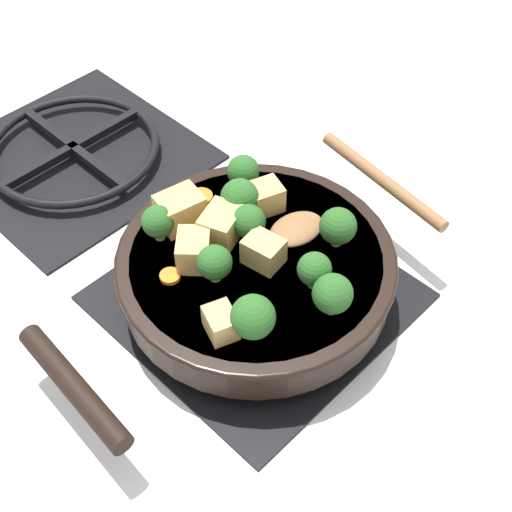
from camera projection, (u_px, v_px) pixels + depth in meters
The scene contains 22 objects.
ground_plane at pixel (256, 298), 0.85m from camera, with size 2.40×2.40×0.00m, color silver.
front_burner_grate at pixel (256, 291), 0.84m from camera, with size 0.31×0.31×0.03m.
rear_burner_grate at pixel (74, 152), 1.01m from camera, with size 0.31×0.31×0.03m.
skillet_pan at pixel (254, 269), 0.81m from camera, with size 0.41×0.32×0.05m.
wooden_spoon at pixel (343, 202), 0.84m from camera, with size 0.19×0.20×0.02m.
tofu_cube_center_large at pixel (263, 198), 0.83m from camera, with size 0.04×0.03×0.03m, color tan.
tofu_cube_near_handle at pixel (180, 210), 0.81m from camera, with size 0.05×0.04×0.04m, color tan.
tofu_cube_east_chunk at pixel (221, 323), 0.71m from camera, with size 0.04×0.03×0.03m, color tan.
tofu_cube_west_chunk at pixel (221, 226), 0.80m from camera, with size 0.05×0.04×0.04m, color tan.
tofu_cube_back_piece at pixel (261, 253), 0.77m from camera, with size 0.04×0.03×0.03m, color tan.
tofu_cube_front_piece at pixel (194, 250), 0.77m from camera, with size 0.04×0.04×0.04m, color tan.
broccoli_floret_near_spoon at pixel (248, 222), 0.79m from camera, with size 0.04×0.04×0.05m.
broccoli_floret_center_top at pixel (314, 270), 0.74m from camera, with size 0.04×0.04×0.04m.
broccoli_floret_east_rim at pixel (240, 198), 0.81m from camera, with size 0.05×0.05×0.05m.
broccoli_floret_west_rim at pixel (338, 226), 0.78m from camera, with size 0.04×0.04×0.05m.
broccoli_floret_north_edge at pixel (253, 317), 0.70m from camera, with size 0.05×0.05×0.05m.
broccoli_floret_south_cluster at pixel (332, 295), 0.72m from camera, with size 0.04×0.04×0.05m.
broccoli_floret_mid_floret at pixel (243, 171), 0.85m from camera, with size 0.04×0.04×0.05m.
broccoli_floret_small_inner at pixel (215, 263), 0.75m from camera, with size 0.04×0.04×0.05m.
broccoli_floret_tall_stem at pixel (158, 222), 0.79m from camera, with size 0.04×0.04×0.04m.
carrot_slice_orange_thin at pixel (170, 276), 0.77m from camera, with size 0.02×0.02×0.01m, color orange.
carrot_slice_near_center at pixel (201, 197), 0.85m from camera, with size 0.03×0.03×0.01m, color orange.
Camera 1 is at (-0.38, -0.37, 0.66)m, focal length 50.00 mm.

